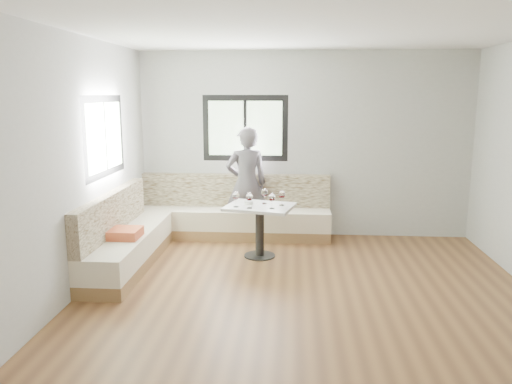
# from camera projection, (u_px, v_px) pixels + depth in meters

# --- Properties ---
(room) EXTENTS (5.01, 5.01, 2.81)m
(room) POSITION_uv_depth(u_px,v_px,m) (301.00, 167.00, 5.21)
(room) COLOR brown
(room) RESTS_ON ground
(banquette) EXTENTS (2.90, 2.80, 0.95)m
(banquette) POSITION_uv_depth(u_px,v_px,m) (191.00, 226.00, 7.04)
(banquette) COLOR olive
(banquette) RESTS_ON ground
(table) EXTENTS (0.99, 0.85, 0.71)m
(table) POSITION_uv_depth(u_px,v_px,m) (260.00, 218.00, 6.66)
(table) COLOR black
(table) RESTS_ON ground
(person) EXTENTS (0.71, 0.57, 1.70)m
(person) POSITION_uv_depth(u_px,v_px,m) (246.00, 184.00, 7.44)
(person) COLOR #4E484E
(person) RESTS_ON ground
(olive_ramekin) EXTENTS (0.11, 0.11, 0.05)m
(olive_ramekin) POSITION_uv_depth(u_px,v_px,m) (249.00, 203.00, 6.69)
(olive_ramekin) COLOR white
(olive_ramekin) RESTS_ON table
(wine_glass_a) EXTENTS (0.09, 0.09, 0.21)m
(wine_glass_a) POSITION_uv_depth(u_px,v_px,m) (236.00, 196.00, 6.51)
(wine_glass_a) COLOR white
(wine_glass_a) RESTS_ON table
(wine_glass_b) EXTENTS (0.09, 0.09, 0.21)m
(wine_glass_b) POSITION_uv_depth(u_px,v_px,m) (249.00, 197.00, 6.44)
(wine_glass_b) COLOR white
(wine_glass_b) RESTS_ON table
(wine_glass_c) EXTENTS (0.09, 0.09, 0.21)m
(wine_glass_c) POSITION_uv_depth(u_px,v_px,m) (272.00, 198.00, 6.42)
(wine_glass_c) COLOR white
(wine_glass_c) RESTS_ON table
(wine_glass_d) EXTENTS (0.09, 0.09, 0.21)m
(wine_glass_d) POSITION_uv_depth(u_px,v_px,m) (265.00, 193.00, 6.71)
(wine_glass_d) COLOR white
(wine_glass_d) RESTS_ON table
(wine_glass_e) EXTENTS (0.09, 0.09, 0.21)m
(wine_glass_e) POSITION_uv_depth(u_px,v_px,m) (282.00, 195.00, 6.60)
(wine_glass_e) COLOR white
(wine_glass_e) RESTS_ON table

